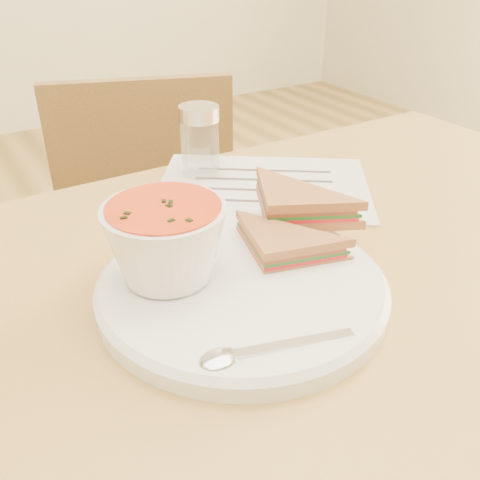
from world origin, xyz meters
TOP-DOWN VIEW (x-y plane):
  - dining_table at (0.00, 0.00)m, footprint 1.00×0.70m
  - chair_far at (-0.04, 0.45)m, footprint 0.47×0.47m
  - plate at (-0.12, 0.01)m, footprint 0.35×0.35m
  - soup_bowl at (-0.18, 0.04)m, footprint 0.14×0.14m
  - sandwich_half_a at (-0.10, -0.00)m, footprint 0.12×0.12m
  - sandwich_half_b at (-0.06, 0.05)m, footprint 0.15×0.15m
  - spoon at (-0.15, -0.10)m, footprint 0.18×0.08m
  - paper_menu at (0.04, 0.21)m, footprint 0.36×0.35m
  - condiment_shaker at (-0.01, 0.29)m, footprint 0.07×0.07m

SIDE VIEW (x-z plane):
  - dining_table at x=0.00m, z-range 0.00..0.75m
  - chair_far at x=-0.04m, z-range 0.00..0.82m
  - paper_menu at x=0.04m, z-range 0.75..0.75m
  - plate at x=-0.12m, z-range 0.75..0.77m
  - spoon at x=-0.15m, z-range 0.77..0.78m
  - sandwich_half_a at x=-0.10m, z-range 0.77..0.80m
  - sandwich_half_b at x=-0.06m, z-range 0.78..0.81m
  - condiment_shaker at x=-0.01m, z-range 0.75..0.85m
  - soup_bowl at x=-0.18m, z-range 0.77..0.85m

